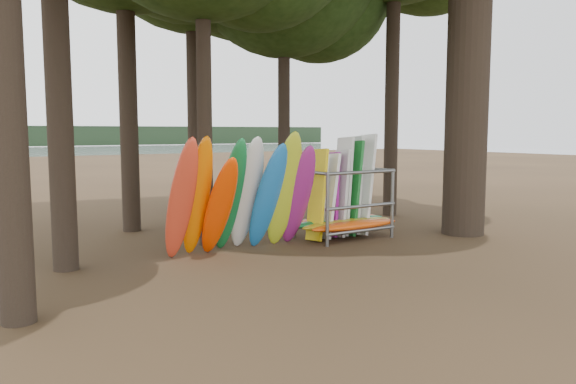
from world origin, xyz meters
TOP-DOWN VIEW (x-y plane):
  - ground at (0.00, 0.00)m, footprint 120.00×120.00m
  - lake at (0.00, 60.00)m, footprint 160.00×160.00m
  - kayak_row at (-1.34, 1.53)m, footprint 3.95×1.85m
  - storage_rack at (1.85, 1.76)m, footprint 3.24×1.56m

SIDE VIEW (x-z plane):
  - ground at x=0.00m, z-range 0.00..0.00m
  - lake at x=0.00m, z-range 0.00..0.00m
  - storage_rack at x=1.85m, z-range -0.53..2.33m
  - kayak_row at x=-1.34m, z-range -0.17..2.88m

